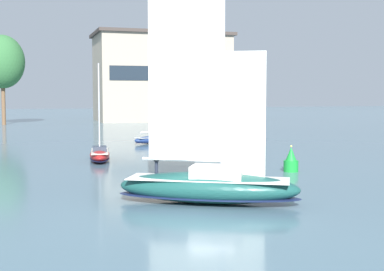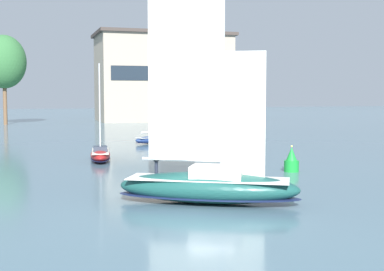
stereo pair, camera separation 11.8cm
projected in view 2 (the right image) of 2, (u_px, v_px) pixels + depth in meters
ground_plane at (208, 203)px, 30.10m from camera, size 400.00×400.00×0.00m
waterfront_building at (163, 77)px, 122.39m from camera, size 30.41×17.32×19.75m
tree_shore_left at (4, 62)px, 104.95m from camera, size 8.58×8.58×17.67m
sailboat_main at (208, 183)px, 30.01m from camera, size 10.51×7.49×14.26m
sailboat_moored_near_marina at (100, 154)px, 49.15m from camera, size 2.64×6.63×8.88m
sailboat_moored_far_slip at (156, 139)px, 66.10m from camera, size 6.03×3.55×8.04m
channel_buoy at (291, 161)px, 42.16m from camera, size 1.16×1.16×2.10m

